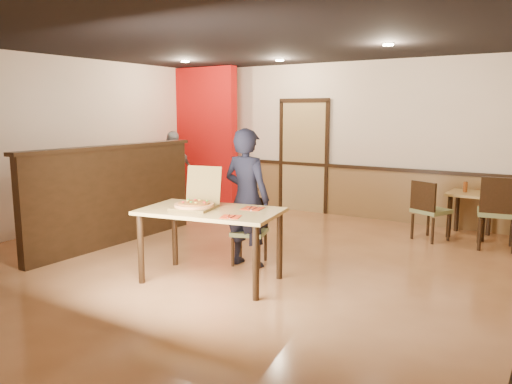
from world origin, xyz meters
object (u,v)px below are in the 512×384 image
Objects in this scene: side_chair_right at (498,210)px; pizza_box at (196,203)px; side_table at (470,203)px; diner at (247,198)px; diner_chair at (251,228)px; side_chair_left at (428,208)px; condiment at (465,187)px; passerby at (173,171)px; main_table at (211,219)px.

side_chair_right is 1.75× the size of pizza_box.
diner is (-2.09, -3.09, 0.35)m from side_table.
side_chair_right is 0.60× the size of diner.
diner_chair is 1.21× the size of side_table.
pizza_box is at bearing 85.00° from side_chair_left.
pizza_box is 3.68× the size of condiment.
diner is 1.11× the size of passerby.
condiment is (-0.55, 0.63, 0.20)m from side_chair_right.
side_chair_left reaches higher than condiment.
side_table is (-0.46, 0.63, -0.05)m from side_chair_right.
side_table is (0.48, 0.61, 0.02)m from side_chair_left.
side_table is 5.36m from passerby.
side_table is 4.25× the size of condiment.
diner reaches higher than main_table.
condiment is at bearing -58.21° from side_chair_right.
main_table is 0.72m from diner.
main_table is 0.25m from pizza_box.
side_table is 3.75m from diner.
side_chair_right is (0.94, -0.02, 0.08)m from side_chair_left.
diner_chair is at bearing 66.53° from pizza_box.
main_table is at bearing 89.52° from diner.
diner_chair is at bearing -108.47° from passerby.
diner_chair is at bearing -124.59° from condiment.
main_table is at bearing 87.20° from side_chair_left.
passerby is at bearing -170.64° from side_table.
diner is 2.90× the size of pizza_box.
diner_chair is 0.43m from diner.
diner is at bearing -94.12° from diner_chair.
side_chair_right reaches higher than main_table.
side_chair_left is at bearing -10.13° from side_chair_right.
passerby is at bearing 27.56° from side_chair_left.
side_chair_right reaches higher than side_table.
diner reaches higher than side_table.
side_chair_left is 0.52× the size of diner.
condiment is (2.03, 3.80, 0.04)m from main_table.
passerby reaches higher than main_table.
diner_chair is at bearing -125.77° from side_table.
side_chair_left is at bearing 37.21° from diner_chair.
passerby reaches higher than diner_chair.
diner reaches higher than side_chair_left.
pizza_box is at bearing -179.12° from main_table.
side_chair_right is 3.56m from diner.
passerby is at bearing -6.75° from side_chair_right.
pizza_box is at bearing 40.06° from side_chair_right.
main_table is 3.58m from side_chair_left.
side_chair_left is (1.65, 2.34, 0.04)m from diner_chair.
side_chair_left is 2.98m from diner.
side_chair_right is 0.67× the size of passerby.
side_chair_left is 1.52× the size of pizza_box.
side_table is at bearing -65.79° from passerby.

